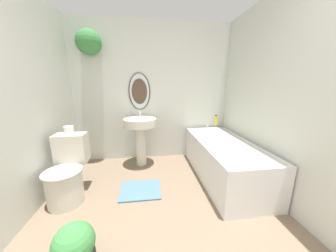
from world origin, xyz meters
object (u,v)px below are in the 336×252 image
object	(u,v)px
shampoo_bottle	(216,120)
toilet_paper_roll	(69,130)
pedestal_sink	(140,131)
bathtub	(223,159)
potted_plant	(75,250)
toilet	(67,174)

from	to	relation	value
shampoo_bottle	toilet_paper_roll	bearing A→B (deg)	-161.98
pedestal_sink	shampoo_bottle	world-z (taller)	pedestal_sink
bathtub	pedestal_sink	bearing A→B (deg)	154.95
potted_plant	toilet_paper_roll	world-z (taller)	toilet_paper_roll
bathtub	toilet_paper_roll	xyz separation A→B (m)	(-2.06, -0.02, 0.51)
pedestal_sink	bathtub	world-z (taller)	pedestal_sink
bathtub	potted_plant	xyz separation A→B (m)	(-1.64, -1.15, -0.08)
potted_plant	toilet_paper_roll	xyz separation A→B (m)	(-0.42, 1.12, 0.59)
pedestal_sink	toilet_paper_roll	distance (m)	1.05
toilet	shampoo_bottle	size ratio (longest dim) A/B	4.04
potted_plant	toilet_paper_roll	bearing A→B (deg)	110.68
pedestal_sink	shampoo_bottle	xyz separation A→B (m)	(1.36, 0.13, 0.12)
bathtub	toilet_paper_roll	distance (m)	2.13
potted_plant	toilet	bearing A→B (deg)	114.71
toilet_paper_roll	toilet	bearing A→B (deg)	-90.00
shampoo_bottle	toilet	bearing A→B (deg)	-157.38
pedestal_sink	bathtub	xyz separation A→B (m)	(1.22, -0.57, -0.31)
bathtub	shampoo_bottle	world-z (taller)	shampoo_bottle
potted_plant	shampoo_bottle	bearing A→B (deg)	45.91
bathtub	toilet_paper_roll	size ratio (longest dim) A/B	15.03
toilet	shampoo_bottle	world-z (taller)	shampoo_bottle
toilet	shampoo_bottle	bearing A→B (deg)	22.62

